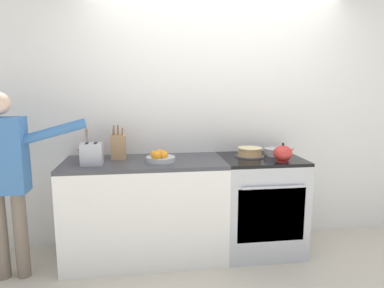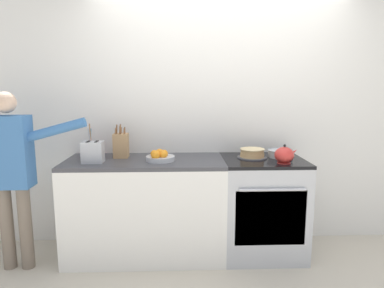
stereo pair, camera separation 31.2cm
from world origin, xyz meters
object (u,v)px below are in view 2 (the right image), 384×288
layer_cake (252,154)px  fruit_bowl (160,157)px  tea_kettle (284,155)px  toaster (93,152)px  knife_block (121,145)px  utensil_crock (89,150)px  person_baker (12,166)px  stove_range (262,206)px  mixing_bowl (280,153)px

layer_cake → fruit_bowl: (-0.87, -0.10, -0.00)m
tea_kettle → toaster: (-1.69, 0.08, 0.02)m
knife_block → utensil_crock: size_ratio=0.97×
person_baker → utensil_crock: bearing=33.4°
stove_range → layer_cake: size_ratio=3.31×
knife_block → person_baker: 0.94m
mixing_bowl → knife_block: knife_block is taller
knife_block → stove_range: bearing=-5.1°
knife_block → person_baker: person_baker is taller
stove_range → fruit_bowl: fruit_bowl is taller
stove_range → tea_kettle: bearing=-53.2°
layer_cake → utensil_crock: 1.54m
tea_kettle → mixing_bowl: bearing=80.9°
stove_range → fruit_bowl: bearing=-176.5°
mixing_bowl → fruit_bowl: bearing=-173.5°
tea_kettle → knife_block: (-1.48, 0.30, 0.05)m
stove_range → person_baker: (-2.21, -0.21, 0.46)m
layer_cake → utensil_crock: utensil_crock is taller
stove_range → layer_cake: 0.52m
layer_cake → stove_range: bearing=-25.5°
fruit_bowl → toaster: 0.59m
tea_kettle → knife_block: knife_block is taller
fruit_bowl → layer_cake: bearing=6.9°
mixing_bowl → toaster: 1.74m
tea_kettle → layer_cake: bearing=135.5°
mixing_bowl → knife_block: 1.52m
mixing_bowl → knife_block: size_ratio=0.77×
knife_block → tea_kettle: bearing=-11.6°
knife_block → toaster: bearing=-134.0°
mixing_bowl → person_baker: person_baker is taller
knife_block → fruit_bowl: knife_block is taller
mixing_bowl → fruit_bowl: size_ratio=0.94×
stove_range → toaster: size_ratio=4.65×
utensil_crock → fruit_bowl: utensil_crock is taller
stove_range → knife_block: (-1.34, 0.12, 0.58)m
fruit_bowl → utensil_crock: bearing=167.1°
knife_block → fruit_bowl: (0.38, -0.18, -0.08)m
toaster → knife_block: bearing=46.0°
mixing_bowl → person_baker: 2.41m
person_baker → stove_range: bearing=10.5°
knife_block → layer_cake: bearing=-3.3°
tea_kettle → person_baker: person_baker is taller
utensil_crock → fruit_bowl: (0.68, -0.15, -0.04)m
tea_kettle → knife_block: size_ratio=0.66×
stove_range → mixing_bowl: 0.54m
toaster → mixing_bowl: bearing=5.7°
utensil_crock → person_baker: person_baker is taller
stove_range → utensil_crock: utensil_crock is taller
tea_kettle → fruit_bowl: 1.11m
stove_range → mixing_bowl: mixing_bowl is taller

